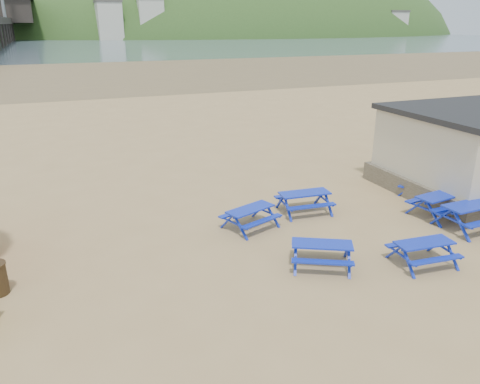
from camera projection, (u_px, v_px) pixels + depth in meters
name	position (u px, v px, depth m)	size (l,w,h in m)	color
ground	(248.00, 241.00, 14.01)	(400.00, 400.00, 0.00)	tan
wet_sand	(87.00, 72.00, 61.94)	(400.00, 400.00, 0.00)	olive
sea	(58.00, 41.00, 162.16)	(400.00, 400.00, 0.00)	#445662
picnic_table_blue_a	(250.00, 218.00, 14.78)	(1.94, 1.75, 0.67)	#1708A6
picnic_table_blue_b	(304.00, 202.00, 15.99)	(1.83, 1.53, 0.72)	#1708A6
picnic_table_blue_c	(423.00, 187.00, 17.60)	(1.99, 1.85, 0.67)	#1708A6
picnic_table_blue_d	(322.00, 255.00, 12.45)	(2.01, 1.89, 0.67)	#1708A6
picnic_table_blue_e	(423.00, 253.00, 12.54)	(1.67, 1.39, 0.66)	#1708A6
picnic_table_blue_f	(471.00, 216.00, 14.73)	(2.01, 1.65, 0.82)	#1708A6
headland_town	(236.00, 54.00, 249.21)	(264.00, 144.00, 108.00)	#2D4C1E
picnic_table_blue_g	(440.00, 205.00, 15.68)	(2.00, 1.70, 0.76)	#1708A6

